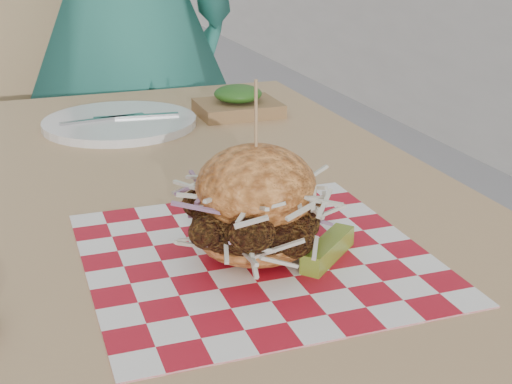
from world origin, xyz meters
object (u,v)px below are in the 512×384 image
patio_table (163,240)px  sandwich (256,209)px  diner (125,16)px  patio_chair (85,129)px

patio_table → sandwich: 0.28m
patio_table → sandwich: bearing=-77.9°
diner → sandwich: size_ratio=9.03×
diner → patio_chair: diner is taller
patio_table → patio_chair: (0.01, 1.06, -0.12)m
sandwich → patio_chair: bearing=92.0°
patio_table → sandwich: (0.05, -0.25, 0.13)m
patio_chair → sandwich: size_ratio=4.94×
diner → sandwich: 1.18m
patio_table → patio_chair: patio_chair is taller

